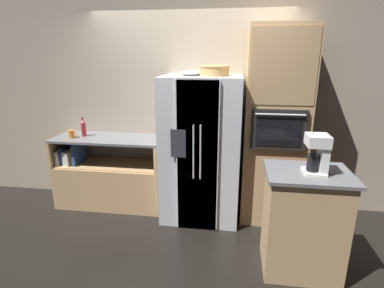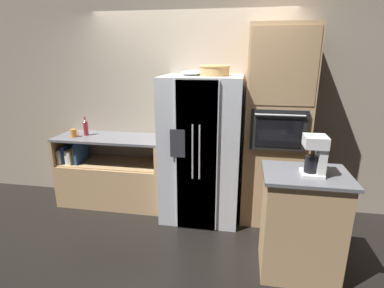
{
  "view_description": "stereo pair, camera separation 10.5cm",
  "coord_description": "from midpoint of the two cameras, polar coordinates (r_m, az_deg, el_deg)",
  "views": [
    {
      "loc": [
        0.58,
        -3.41,
        1.98
      ],
      "look_at": [
        0.1,
        -0.06,
        0.96
      ],
      "focal_mm": 28.0,
      "sensor_mm": 36.0,
      "label": 1
    },
    {
      "loc": [
        0.69,
        -3.4,
        1.98
      ],
      "look_at": [
        0.1,
        -0.06,
        0.96
      ],
      "focal_mm": 28.0,
      "sensor_mm": 36.0,
      "label": 2
    }
  ],
  "objects": [
    {
      "name": "wall_oven",
      "position": [
        3.64,
        14.67,
        2.98
      ],
      "size": [
        0.71,
        0.66,
        2.29
      ],
      "color": "tan",
      "rests_on": "ground_plane"
    },
    {
      "name": "counter_left",
      "position": [
        4.25,
        -15.93,
        -6.58
      ],
      "size": [
        1.42,
        0.55,
        0.94
      ],
      "color": "tan",
      "rests_on": "ground_plane"
    },
    {
      "name": "wicker_basket",
      "position": [
        3.48,
        3.41,
        13.9
      ],
      "size": [
        0.35,
        0.35,
        0.12
      ],
      "color": "tan",
      "rests_on": "refrigerator"
    },
    {
      "name": "coffee_maker",
      "position": [
        2.72,
        21.99,
        -1.55
      ],
      "size": [
        0.18,
        0.2,
        0.34
      ],
      "color": "white",
      "rests_on": "island_counter"
    },
    {
      "name": "fruit_bowl",
      "position": [
        3.56,
        -0.94,
        13.41
      ],
      "size": [
        0.27,
        0.27,
        0.06
      ],
      "color": "white",
      "rests_on": "refrigerator"
    },
    {
      "name": "bottle_tall",
      "position": [
        4.19,
        -20.66,
        2.87
      ],
      "size": [
        0.06,
        0.06,
        0.25
      ],
      "color": "maroon",
      "rests_on": "counter_left"
    },
    {
      "name": "ground_plane",
      "position": [
        3.99,
        -2.1,
        -13.04
      ],
      "size": [
        20.0,
        20.0,
        0.0
      ],
      "primitive_type": "plane",
      "color": "black"
    },
    {
      "name": "wall_back",
      "position": [
        3.94,
        -1.16,
        8.26
      ],
      "size": [
        12.0,
        0.06,
        2.8
      ],
      "color": "tan",
      "rests_on": "ground_plane"
    },
    {
      "name": "refrigerator",
      "position": [
        3.64,
        0.92,
        -0.99
      ],
      "size": [
        0.92,
        0.79,
        1.75
      ],
      "color": "silver",
      "rests_on": "ground_plane"
    },
    {
      "name": "island_counter",
      "position": [
        3.0,
        19.39,
        -13.8
      ],
      "size": [
        0.73,
        0.57,
        1.0
      ],
      "color": "tan",
      "rests_on": "ground_plane"
    },
    {
      "name": "mug",
      "position": [
        4.17,
        -22.66,
        1.75
      ],
      "size": [
        0.11,
        0.08,
        0.1
      ],
      "color": "orange",
      "rests_on": "counter_left"
    }
  ]
}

